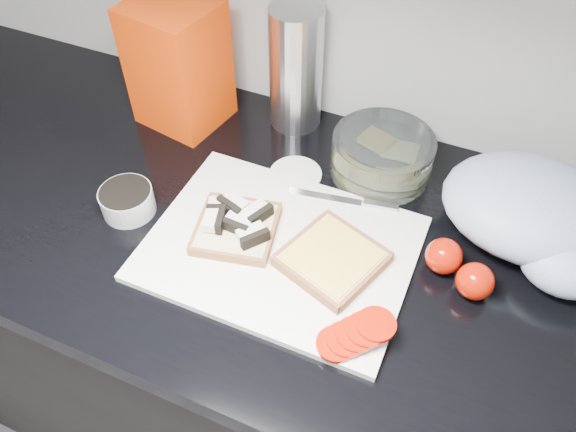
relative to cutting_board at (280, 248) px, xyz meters
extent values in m
cube|color=black|center=(0.06, 0.05, -0.48)|extent=(3.50, 0.60, 0.86)
cube|color=black|center=(0.06, 0.05, -0.03)|extent=(3.50, 0.64, 0.04)
cube|color=white|center=(0.00, 0.00, 0.00)|extent=(0.40, 0.30, 0.01)
cube|color=#CDB690|center=(-0.07, 0.00, 0.01)|extent=(0.14, 0.14, 0.02)
cube|color=white|center=(-0.11, 0.02, 0.03)|extent=(0.05, 0.04, 0.02)
cube|color=black|center=(-0.11, 0.02, 0.03)|extent=(0.05, 0.03, 0.02)
cube|color=white|center=(-0.09, 0.03, 0.03)|extent=(0.05, 0.04, 0.02)
cube|color=black|center=(-0.09, 0.03, 0.03)|extent=(0.05, 0.02, 0.02)
cube|color=white|center=(-0.05, 0.03, 0.03)|extent=(0.04, 0.05, 0.02)
cube|color=black|center=(-0.05, 0.03, 0.03)|extent=(0.03, 0.05, 0.02)
cube|color=white|center=(-0.11, -0.01, 0.03)|extent=(0.04, 0.05, 0.02)
cube|color=black|center=(-0.11, -0.01, 0.03)|extent=(0.02, 0.05, 0.02)
cube|color=white|center=(-0.07, 0.00, 0.03)|extent=(0.04, 0.03, 0.02)
cube|color=black|center=(-0.07, 0.00, 0.03)|extent=(0.05, 0.01, 0.02)
cube|color=white|center=(-0.04, -0.02, 0.03)|extent=(0.04, 0.05, 0.02)
cube|color=black|center=(-0.04, -0.02, 0.03)|extent=(0.04, 0.04, 0.02)
cube|color=#CDB690|center=(0.08, 0.00, 0.01)|extent=(0.17, 0.17, 0.02)
cube|color=#FAD149|center=(0.08, 0.00, 0.02)|extent=(0.14, 0.14, 0.00)
cylinder|color=#B01504|center=(0.14, -0.13, 0.01)|extent=(0.06, 0.06, 0.01)
cylinder|color=#B01504|center=(0.15, -0.12, 0.01)|extent=(0.07, 0.07, 0.01)
cylinder|color=#B01504|center=(0.16, -0.11, 0.02)|extent=(0.07, 0.07, 0.01)
cylinder|color=#B01504|center=(0.17, -0.10, 0.02)|extent=(0.08, 0.08, 0.01)
cylinder|color=#B01504|center=(0.18, -0.09, 0.03)|extent=(0.08, 0.08, 0.01)
cube|color=#B6B6BB|center=(0.03, 0.12, 0.01)|extent=(0.12, 0.03, 0.00)
cube|color=#B6B6BB|center=(0.12, 0.14, 0.01)|extent=(0.06, 0.02, 0.01)
cylinder|color=#A4A9A9|center=(-0.26, -0.02, 0.02)|extent=(0.09, 0.09, 0.04)
cylinder|color=black|center=(-0.26, -0.02, 0.03)|extent=(0.08, 0.08, 0.01)
cylinder|color=white|center=(-0.04, 0.16, 0.00)|extent=(0.10, 0.10, 0.01)
cylinder|color=silver|center=(0.09, 0.23, 0.03)|extent=(0.17, 0.17, 0.07)
cube|color=#FAD149|center=(0.07, 0.24, 0.03)|extent=(0.06, 0.06, 0.04)
cube|color=#F6E793|center=(0.12, 0.23, 0.01)|extent=(0.06, 0.05, 0.01)
cube|color=#DF3B03|center=(-0.30, 0.23, 0.11)|extent=(0.17, 0.16, 0.23)
cylinder|color=#B7B7BC|center=(-0.10, 0.31, 0.11)|extent=(0.10, 0.10, 0.23)
ellipsoid|color=#B2BDDB|center=(0.33, 0.19, 0.05)|extent=(0.27, 0.21, 0.12)
ellipsoid|color=#B2BDDB|center=(0.40, 0.11, 0.04)|extent=(0.13, 0.11, 0.08)
sphere|color=#B01504|center=(0.23, 0.07, 0.02)|extent=(0.05, 0.05, 0.05)
sphere|color=#B01504|center=(0.29, 0.04, 0.02)|extent=(0.05, 0.05, 0.05)
camera|label=1|loc=(0.23, -0.49, 0.68)|focal=35.00mm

